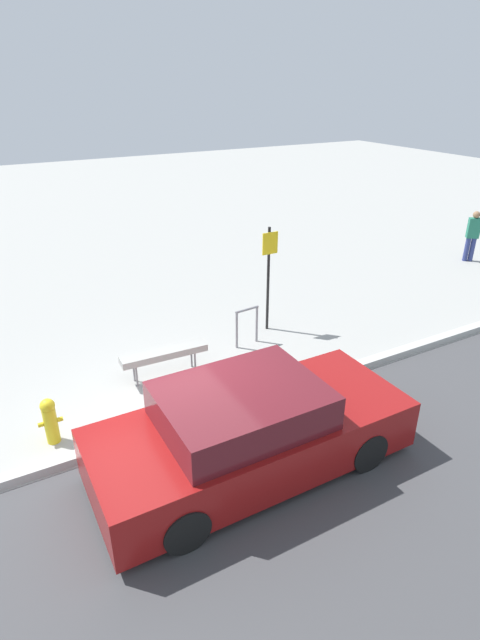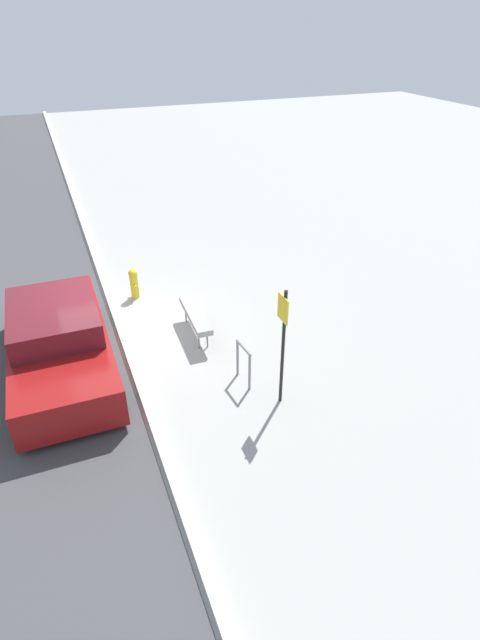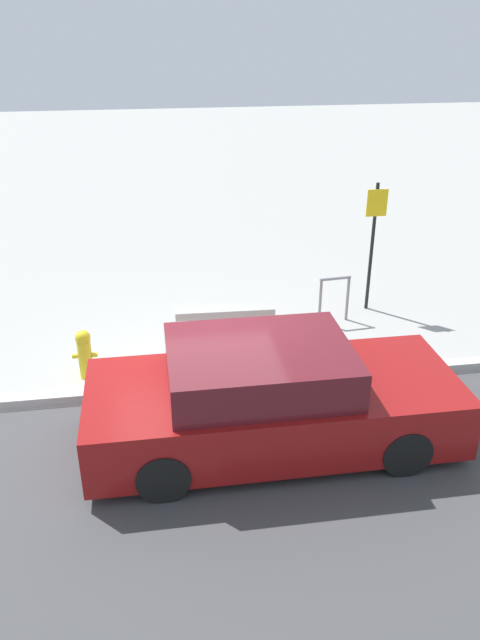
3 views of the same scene
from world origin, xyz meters
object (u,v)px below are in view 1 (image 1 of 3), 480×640
at_px(fire_hydrant, 50,419).
at_px(bench, 164,354).
at_px(sign_post, 269,270).
at_px(pedestrian, 472,235).
at_px(bike_rack, 247,323).
at_px(parked_car_near, 250,431).

bearing_deg(fire_hydrant, bench, 22.86).
xyz_separation_m(bench, fire_hydrant, (-2.17, -0.92, -0.07)).
bearing_deg(sign_post, bench, -164.29).
height_order(sign_post, fire_hydrant, sign_post).
bearing_deg(pedestrian, sign_post, -136.40).
height_order(fire_hydrant, pedestrian, pedestrian).
distance_m(bench, pedestrian, 10.59).
bearing_deg(bike_rack, parked_car_near, -118.90).
xyz_separation_m(bench, parked_car_near, (0.18, -2.84, 0.14)).
bearing_deg(bike_rack, fire_hydrant, -162.96).
bearing_deg(parked_car_near, bike_rack, 60.89).
height_order(bench, pedestrian, pedestrian).
relative_size(bench, sign_post, 0.70).
xyz_separation_m(fire_hydrant, pedestrian, (12.62, 2.63, 0.40)).
relative_size(bench, bike_rack, 1.96).
relative_size(bench, fire_hydrant, 2.11).
height_order(bench, fire_hydrant, fire_hydrant).
relative_size(bench, parked_car_near, 0.36).
bearing_deg(pedestrian, bench, -134.12).
relative_size(fire_hydrant, parked_car_near, 0.17).
distance_m(bench, fire_hydrant, 2.36).
relative_size(sign_post, fire_hydrant, 3.01).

